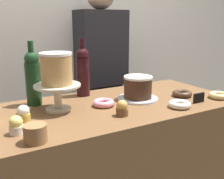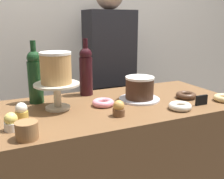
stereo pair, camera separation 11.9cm
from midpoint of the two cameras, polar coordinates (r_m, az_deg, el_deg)
name	(u,v)px [view 1 (the left image)]	position (r m, az deg, el deg)	size (l,w,h in m)	color
back_wall	(54,24)	(2.16, -13.80, 13.30)	(6.00, 0.05, 2.60)	silver
cake_stand_pedestal	(58,93)	(1.32, -13.94, -0.71)	(0.22, 0.22, 0.13)	beige
white_layer_cake	(56,69)	(1.30, -14.26, 4.27)	(0.15, 0.15, 0.15)	tan
silver_serving_platter	(138,98)	(1.49, 3.16, -1.91)	(0.22, 0.22, 0.01)	silver
chocolate_round_cake	(138,87)	(1.47, 3.20, 0.52)	(0.15, 0.15, 0.12)	#3D2619
wine_bottle_dark_red	(83,71)	(1.55, -8.38, 3.90)	(0.08, 0.08, 0.33)	black
wine_bottle_green	(33,77)	(1.43, -18.68, 2.45)	(0.08, 0.08, 0.33)	#193D1E
cupcake_caramel	(122,108)	(1.23, -0.63, -4.05)	(0.06, 0.06, 0.07)	brown
cupcake_vanilla	(24,114)	(1.24, -20.82, -4.87)	(0.06, 0.06, 0.07)	gold
cupcake_lemon	(16,125)	(1.12, -22.50, -7.08)	(0.06, 0.06, 0.07)	white
donut_sugar	(180,104)	(1.37, 11.72, -3.12)	(0.11, 0.11, 0.03)	silver
donut_glazed	(219,95)	(1.60, 19.70, -1.20)	(0.11, 0.11, 0.03)	#E0C17F
donut_chocolate	(182,94)	(1.58, 12.54, -0.88)	(0.11, 0.11, 0.03)	#472D1E
donut_pink	(103,103)	(1.37, -4.30, -2.86)	(0.11, 0.11, 0.03)	pink
cookie_stack	(35,133)	(1.03, -19.14, -8.81)	(0.08, 0.08, 0.07)	olive
price_sign_chalkboard	(199,98)	(1.47, 15.69, -1.75)	(0.07, 0.01, 0.05)	black
barista_figure	(101,85)	(2.10, -3.88, 0.97)	(0.36, 0.22, 1.60)	black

